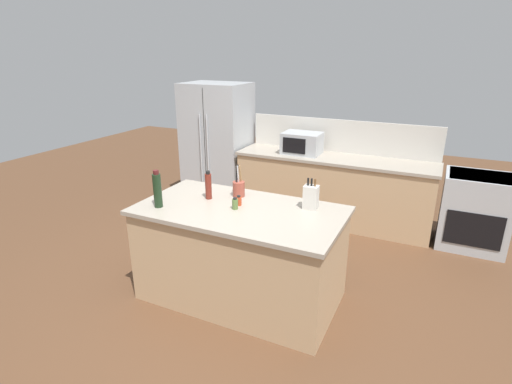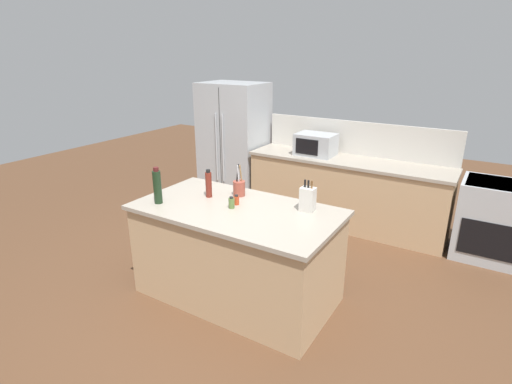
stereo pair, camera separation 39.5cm
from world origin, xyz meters
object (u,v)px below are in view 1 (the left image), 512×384
object	(u,v)px
vinegar_bottle	(208,186)
utensil_crock	(239,188)
refrigerator	(217,144)
spice_jar_paprika	(239,201)
knife_block	(311,197)
range_oven	(474,211)
wine_bottle	(157,190)
microwave	(302,143)
spice_jar_oregano	(235,204)

from	to	relation	value
vinegar_bottle	utensil_crock	bearing A→B (deg)	39.13
refrigerator	spice_jar_paprika	xyz separation A→B (m)	(1.53, -2.17, 0.06)
vinegar_bottle	refrigerator	bearing A→B (deg)	118.79
knife_block	utensil_crock	world-z (taller)	utensil_crock
range_oven	wine_bottle	size ratio (longest dim) A/B	2.59
range_oven	wine_bottle	world-z (taller)	wine_bottle
refrigerator	range_oven	xyz separation A→B (m)	(3.65, -0.05, -0.46)
knife_block	spice_jar_paprika	xyz separation A→B (m)	(-0.63, -0.21, -0.07)
microwave	knife_block	bearing A→B (deg)	-68.37
spice_jar_paprika	vinegar_bottle	bearing A→B (deg)	175.32
refrigerator	spice_jar_oregano	distance (m)	2.75
utensil_crock	wine_bottle	world-z (taller)	wine_bottle
wine_bottle	vinegar_bottle	bearing A→B (deg)	51.46
range_oven	microwave	world-z (taller)	microwave
knife_block	refrigerator	bearing A→B (deg)	135.76
refrigerator	vinegar_bottle	xyz separation A→B (m)	(1.18, -2.15, 0.15)
microwave	vinegar_bottle	distance (m)	2.11
spice_jar_oregano	vinegar_bottle	bearing A→B (deg)	160.66
vinegar_bottle	wine_bottle	bearing A→B (deg)	-128.54
vinegar_bottle	spice_jar_oregano	bearing A→B (deg)	-19.34
refrigerator	spice_jar_paprika	size ratio (longest dim) A/B	19.25
refrigerator	vinegar_bottle	distance (m)	2.45
knife_block	wine_bottle	distance (m)	1.41
spice_jar_paprika	spice_jar_oregano	xyz separation A→B (m)	(0.01, -0.10, 0.01)
vinegar_bottle	spice_jar_paprika	world-z (taller)	vinegar_bottle
range_oven	spice_jar_paprika	xyz separation A→B (m)	(-2.12, -2.12, 0.52)
knife_block	spice_jar_paprika	size ratio (longest dim) A/B	3.01
refrigerator	knife_block	world-z (taller)	refrigerator
refrigerator	microwave	bearing A→B (deg)	-2.10
range_oven	knife_block	distance (m)	2.49
utensil_crock	spice_jar_paprika	xyz separation A→B (m)	(0.12, -0.22, -0.04)
range_oven	vinegar_bottle	size ratio (longest dim) A/B	3.25
range_oven	wine_bottle	distance (m)	3.78
range_oven	utensil_crock	bearing A→B (deg)	-139.57
spice_jar_paprika	wine_bottle	bearing A→B (deg)	-151.41
microwave	utensil_crock	world-z (taller)	utensil_crock
microwave	spice_jar_paprika	bearing A→B (deg)	-86.68
utensil_crock	spice_jar_paprika	size ratio (longest dim) A/B	3.32
refrigerator	utensil_crock	xyz separation A→B (m)	(1.41, -1.96, 0.09)
wine_bottle	vinegar_bottle	world-z (taller)	wine_bottle
range_oven	utensil_crock	size ratio (longest dim) A/B	2.87
microwave	spice_jar_oregano	xyz separation A→B (m)	(0.14, -2.22, -0.10)
vinegar_bottle	spice_jar_oregano	xyz separation A→B (m)	(0.36, -0.13, -0.08)
range_oven	utensil_crock	world-z (taller)	utensil_crock
spice_jar_oregano	refrigerator	bearing A→B (deg)	124.13
range_oven	spice_jar_paprika	world-z (taller)	spice_jar_paprika
spice_jar_oregano	spice_jar_paprika	bearing A→B (deg)	97.64
utensil_crock	microwave	bearing A→B (deg)	90.24
spice_jar_oregano	utensil_crock	bearing A→B (deg)	112.06
vinegar_bottle	spice_jar_paprika	size ratio (longest dim) A/B	2.93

